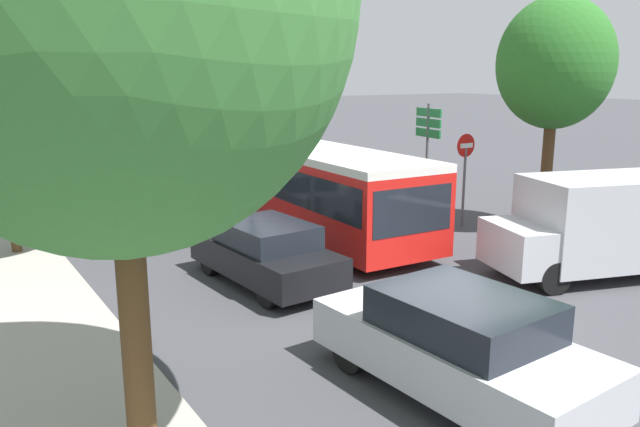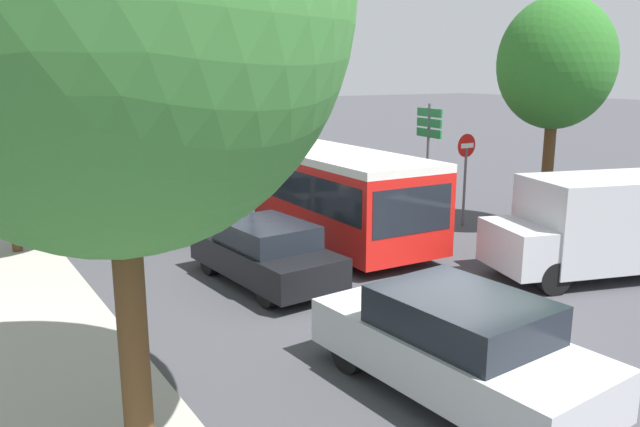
# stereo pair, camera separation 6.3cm
# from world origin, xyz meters

# --- Properties ---
(ground_plane) EXTENTS (200.00, 200.00, 0.00)m
(ground_plane) POSITION_xyz_m (0.00, 0.00, 0.00)
(ground_plane) COLOR #3D3D42
(articulated_bus) EXTENTS (3.20, 16.98, 2.51)m
(articulated_bus) POSITION_xyz_m (1.66, 11.14, 1.45)
(articulated_bus) COLOR red
(articulated_bus) RESTS_ON ground
(city_bus_rear) EXTENTS (2.96, 11.75, 2.51)m
(city_bus_rear) POSITION_xyz_m (-1.92, 40.04, 1.45)
(city_bus_rear) COLOR red
(city_bus_rear) RESTS_ON ground
(queued_car_silver) EXTENTS (2.15, 4.56, 1.55)m
(queued_car_silver) POSITION_xyz_m (-1.73, -1.76, 0.78)
(queued_car_silver) COLOR #B7BABF
(queued_car_silver) RESTS_ON ground
(queued_car_black) EXTENTS (1.96, 4.15, 1.41)m
(queued_car_black) POSITION_xyz_m (-1.77, 4.08, 0.71)
(queued_car_black) COLOR black
(queued_car_black) RESTS_ON ground
(queued_car_graphite) EXTENTS (2.00, 4.23, 1.43)m
(queued_car_graphite) POSITION_xyz_m (-1.90, 9.90, 0.73)
(queued_car_graphite) COLOR #47474C
(queued_car_graphite) RESTS_ON ground
(queued_car_navy) EXTENTS (1.90, 4.02, 1.37)m
(queued_car_navy) POSITION_xyz_m (-1.86, 15.43, 0.69)
(queued_car_navy) COLOR navy
(queued_car_navy) RESTS_ON ground
(queued_car_white) EXTENTS (1.98, 4.18, 1.42)m
(queued_car_white) POSITION_xyz_m (-1.84, 21.51, 0.72)
(queued_car_white) COLOR white
(queued_car_white) RESTS_ON ground
(queued_car_blue) EXTENTS (1.99, 4.21, 1.43)m
(queued_car_blue) POSITION_xyz_m (-2.13, 26.81, 0.72)
(queued_car_blue) COLOR #284799
(queued_car_blue) RESTS_ON ground
(white_van) EXTENTS (5.35, 3.36, 2.31)m
(white_van) POSITION_xyz_m (5.06, 0.44, 1.24)
(white_van) COLOR #B7BABF
(white_van) RESTS_ON ground
(traffic_light) EXTENTS (0.33, 0.37, 3.40)m
(traffic_light) POSITION_xyz_m (-0.70, 6.84, 2.50)
(traffic_light) COLOR #56595E
(traffic_light) RESTS_ON ground
(no_entry_sign) EXTENTS (0.70, 0.08, 2.82)m
(no_entry_sign) POSITION_xyz_m (5.83, 5.63, 1.88)
(no_entry_sign) COLOR #56595E
(no_entry_sign) RESTS_ON ground
(direction_sign_post) EXTENTS (0.26, 1.39, 3.60)m
(direction_sign_post) POSITION_xyz_m (6.48, 8.03, 2.57)
(direction_sign_post) COLOR #56595E
(direction_sign_post) RESTS_ON ground
(tree_right_near) EXTENTS (3.28, 3.28, 6.73)m
(tree_right_near) POSITION_xyz_m (7.55, 4.02, 4.84)
(tree_right_near) COLOR #51381E
(tree_right_near) RESTS_ON ground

